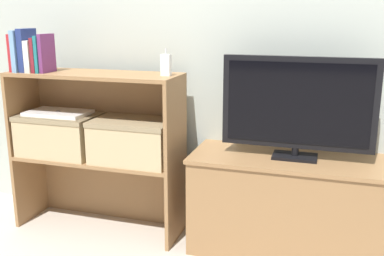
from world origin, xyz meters
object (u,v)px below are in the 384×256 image
Objects in this scene: book_teal at (43,54)px; laptop at (58,113)px; book_ivory at (34,56)px; book_maroon at (39,55)px; book_navy at (27,50)px; book_plum at (47,53)px; tv_stand at (292,206)px; book_skyblue at (22,51)px; storage_basket_right at (133,139)px; book_crimson at (17,53)px; storage_basket_left at (60,133)px; baby_monitor at (166,65)px; tv at (298,105)px.

book_teal is 0.57× the size of laptop.
book_ivory is 0.92× the size of book_maroon.
book_navy is at bearing 180.00° from book_teal.
book_maroon is at bearing 180.00° from book_plum.
book_ivory is 0.08m from book_plum.
book_ivory reaches higher than tv_stand.
book_skyblue reaches higher than storage_basket_right.
book_crimson is at bearing 180.00° from book_navy.
tv_stand is 1.72m from book_crimson.
book_plum is at bearing -111.82° from laptop.
storage_basket_left is at bearing 45.75° from book_teal.
tv_stand is 0.98m from baby_monitor.
book_crimson is at bearing 180.00° from book_maroon.
laptop is at bearing 11.01° from book_crimson.
book_skyblue reaches higher than storage_basket_left.
book_maroon is at bearing -176.17° from tv.
book_teal is 0.45× the size of storage_basket_left.
laptop is (-1.33, -0.05, 0.42)m from tv_stand.
book_skyblue is 0.08m from book_ivory.
baby_monitor is at bearing 4.26° from book_ivory.
book_navy is 0.49m from storage_basket_left.
tv is 1.39m from book_teal.
tv_stand is 2.38× the size of storage_basket_left.
book_navy is 0.67× the size of laptop.
tv_stand is at bearing 90.00° from tv.
baby_monitor is at bearing 1.31° from laptop.
book_maroon is 0.45m from storage_basket_left.
book_ivory reaches higher than laptop.
tv is 1.36m from book_plum.
book_crimson is 0.87× the size of book_navy.
book_skyblue reaches higher than book_ivory.
laptop is at bearing -177.75° from tv.
baby_monitor is (0.72, 0.06, -0.04)m from book_maroon.
book_skyblue is at bearing 180.00° from book_ivory.
storage_basket_right is (0.64, 0.04, -0.47)m from book_skyblue.
book_navy reaches higher than tv.
storage_basket_left is (0.02, 0.04, -0.46)m from book_plum.
book_navy reaches higher than book_ivory.
storage_basket_right is at bearing -175.52° from baby_monitor.
tv_stand is 1.36m from storage_basket_left.
book_teal is at bearing -134.25° from laptop.
laptop reaches higher than tv_stand.
storage_basket_right is 0.48m from laptop.
tv_stand is 6.08× the size of book_ivory.
tv_stand is 4.64× the size of book_skyblue.
book_crimson is at bearing -168.99° from storage_basket_left.
tv_stand is at bearing 3.89° from book_maroon.
book_crimson reaches higher than storage_basket_left.
tv_stand is at bearing 3.56° from storage_basket_right.
baby_monitor is at bearing 4.77° from book_plum.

